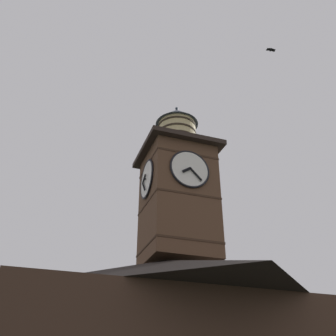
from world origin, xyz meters
TOP-DOWN VIEW (x-y plane):
  - clock_tower at (-0.46, -1.95)m, footprint 3.84×3.84m
  - pine_tree_behind at (-2.75, -7.67)m, footprint 5.55×5.55m
  - moon at (-17.70, -30.88)m, footprint 2.07×2.07m
  - flying_bird_high at (-6.42, -0.44)m, footprint 0.60×0.29m

SIDE VIEW (x-z plane):
  - pine_tree_behind at x=-2.75m, z-range -1.72..15.54m
  - clock_tower at x=-0.46m, z-range 6.77..15.78m
  - moon at x=-17.70m, z-range 10.34..12.41m
  - flying_bird_high at x=-6.42m, z-range 21.46..21.61m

